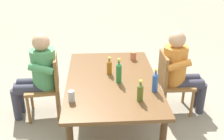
% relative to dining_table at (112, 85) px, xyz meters
% --- Properties ---
extents(ground_plane, '(24.00, 24.00, 0.00)m').
position_rel_dining_table_xyz_m(ground_plane, '(0.00, 0.00, -0.64)').
color(ground_plane, gray).
extents(dining_table, '(1.71, 1.07, 0.72)m').
position_rel_dining_table_xyz_m(dining_table, '(0.00, 0.00, 0.00)').
color(dining_table, brown).
rests_on(dining_table, ground_plane).
extents(chair_far_right, '(0.48, 0.48, 0.87)m').
position_rel_dining_table_xyz_m(chair_far_right, '(0.39, 0.84, -0.16)').
color(chair_far_right, olive).
rests_on(chair_far_right, ground_plane).
extents(chair_near_right, '(0.44, 0.44, 0.87)m').
position_rel_dining_table_xyz_m(chair_near_right, '(0.39, -0.84, -0.16)').
color(chair_near_right, olive).
rests_on(chair_near_right, ground_plane).
extents(person_in_white_shirt, '(0.47, 0.62, 1.18)m').
position_rel_dining_table_xyz_m(person_in_white_shirt, '(0.38, 0.95, 0.01)').
color(person_in_white_shirt, '#4C935B').
rests_on(person_in_white_shirt, ground_plane).
extents(person_in_plaid_shirt, '(0.47, 0.62, 1.18)m').
position_rel_dining_table_xyz_m(person_in_plaid_shirt, '(0.38, -0.95, 0.01)').
color(person_in_plaid_shirt, orange).
rests_on(person_in_plaid_shirt, ground_plane).
extents(bottle_blue, '(0.06, 0.06, 0.27)m').
position_rel_dining_table_xyz_m(bottle_blue, '(-0.32, -0.45, 0.19)').
color(bottle_blue, '#2D56A3').
rests_on(bottle_blue, dining_table).
extents(bottle_amber, '(0.06, 0.06, 0.22)m').
position_rel_dining_table_xyz_m(bottle_amber, '(0.15, 0.02, 0.17)').
color(bottle_amber, '#996019').
rests_on(bottle_amber, dining_table).
extents(bottle_green, '(0.06, 0.06, 0.30)m').
position_rel_dining_table_xyz_m(bottle_green, '(-0.08, -0.07, 0.20)').
color(bottle_green, '#287A38').
rests_on(bottle_green, dining_table).
extents(bottle_olive, '(0.06, 0.06, 0.23)m').
position_rel_dining_table_xyz_m(bottle_olive, '(-0.50, -0.26, 0.18)').
color(bottle_olive, '#566623').
rests_on(bottle_olive, dining_table).
extents(cup_steel, '(0.07, 0.07, 0.12)m').
position_rel_dining_table_xyz_m(cup_steel, '(-0.47, 0.44, 0.14)').
color(cup_steel, '#B2B7BC').
rests_on(cup_steel, dining_table).
extents(cup_terracotta, '(0.08, 0.08, 0.11)m').
position_rel_dining_table_xyz_m(cup_terracotta, '(0.58, -0.33, 0.13)').
color(cup_terracotta, '#BC6B47').
rests_on(cup_terracotta, dining_table).
extents(backpack_by_far_side, '(0.31, 0.24, 0.44)m').
position_rel_dining_table_xyz_m(backpack_by_far_side, '(1.24, -0.54, -0.43)').
color(backpack_by_far_side, '#47663D').
rests_on(backpack_by_far_side, ground_plane).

